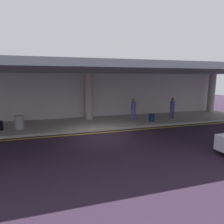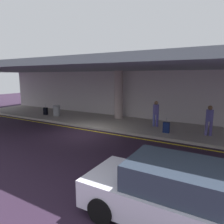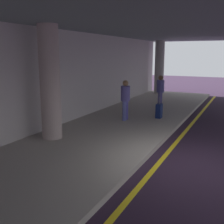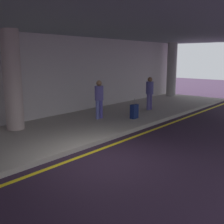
{
  "view_description": "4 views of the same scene",
  "coord_description": "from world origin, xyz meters",
  "px_view_note": "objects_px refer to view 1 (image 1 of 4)",
  "views": [
    {
      "loc": [
        -2.61,
        -10.88,
        3.4
      ],
      "look_at": [
        1.0,
        1.24,
        1.19
      ],
      "focal_mm": 31.05,
      "sensor_mm": 36.0,
      "label": 1
    },
    {
      "loc": [
        7.29,
        -9.37,
        3.4
      ],
      "look_at": [
        0.38,
        2.68,
        0.92
      ],
      "focal_mm": 32.32,
      "sensor_mm": 36.0,
      "label": 2
    },
    {
      "loc": [
        -6.99,
        -1.31,
        2.89
      ],
      "look_at": [
        0.45,
        2.38,
        1.13
      ],
      "focal_mm": 43.97,
      "sensor_mm": 36.0,
      "label": 3
    },
    {
      "loc": [
        -5.31,
        -4.91,
        2.81
      ],
      "look_at": [
        2.03,
        1.33,
        0.89
      ],
      "focal_mm": 44.11,
      "sensor_mm": 36.0,
      "label": 4
    }
  ],
  "objects_px": {
    "support_column_left_mid": "(211,93)",
    "trash_bin_steel": "(19,122)",
    "person_waiting_for_ride": "(172,107)",
    "traveler_with_luggage": "(133,107)",
    "suitcase_upright_primary": "(0,126)",
    "suitcase_upright_secondary": "(152,117)",
    "support_column_far_left": "(89,96)"
  },
  "relations": [
    {
      "from": "support_column_left_mid",
      "to": "suitcase_upright_secondary",
      "type": "xyz_separation_m",
      "value": [
        -7.62,
        -2.34,
        -1.51
      ]
    },
    {
      "from": "traveler_with_luggage",
      "to": "trash_bin_steel",
      "type": "distance_m",
      "value": 8.3
    },
    {
      "from": "person_waiting_for_ride",
      "to": "trash_bin_steel",
      "type": "relative_size",
      "value": 1.98
    },
    {
      "from": "suitcase_upright_secondary",
      "to": "support_column_far_left",
      "type": "bearing_deg",
      "value": 173.47
    },
    {
      "from": "suitcase_upright_primary",
      "to": "trash_bin_steel",
      "type": "distance_m",
      "value": 1.13
    },
    {
      "from": "traveler_with_luggage",
      "to": "suitcase_upright_secondary",
      "type": "distance_m",
      "value": 1.68
    },
    {
      "from": "person_waiting_for_ride",
      "to": "suitcase_upright_primary",
      "type": "bearing_deg",
      "value": 85.1
    },
    {
      "from": "support_column_far_left",
      "to": "suitcase_upright_secondary",
      "type": "distance_m",
      "value": 5.19
    },
    {
      "from": "support_column_far_left",
      "to": "suitcase_upright_secondary",
      "type": "xyz_separation_m",
      "value": [
        4.38,
        -2.34,
        -1.51
      ]
    },
    {
      "from": "traveler_with_luggage",
      "to": "trash_bin_steel",
      "type": "height_order",
      "value": "traveler_with_luggage"
    },
    {
      "from": "support_column_far_left",
      "to": "person_waiting_for_ride",
      "type": "relative_size",
      "value": 2.17
    },
    {
      "from": "support_column_left_mid",
      "to": "suitcase_upright_primary",
      "type": "height_order",
      "value": "support_column_left_mid"
    },
    {
      "from": "support_column_left_mid",
      "to": "suitcase_upright_primary",
      "type": "distance_m",
      "value": 18.17
    },
    {
      "from": "traveler_with_luggage",
      "to": "suitcase_upright_primary",
      "type": "distance_m",
      "value": 9.43
    },
    {
      "from": "suitcase_upright_primary",
      "to": "trash_bin_steel",
      "type": "height_order",
      "value": "suitcase_upright_primary"
    },
    {
      "from": "support_column_left_mid",
      "to": "person_waiting_for_ride",
      "type": "bearing_deg",
      "value": -162.43
    },
    {
      "from": "person_waiting_for_ride",
      "to": "traveler_with_luggage",
      "type": "bearing_deg",
      "value": 74.42
    },
    {
      "from": "suitcase_upright_primary",
      "to": "suitcase_upright_secondary",
      "type": "height_order",
      "value": "same"
    },
    {
      "from": "person_waiting_for_ride",
      "to": "suitcase_upright_secondary",
      "type": "distance_m",
      "value": 2.35
    },
    {
      "from": "support_column_left_mid",
      "to": "trash_bin_steel",
      "type": "bearing_deg",
      "value": -174.15
    },
    {
      "from": "suitcase_upright_secondary",
      "to": "trash_bin_steel",
      "type": "xyz_separation_m",
      "value": [
        -9.28,
        0.61,
        0.11
      ]
    },
    {
      "from": "support_column_left_mid",
      "to": "trash_bin_steel",
      "type": "distance_m",
      "value": 17.04
    },
    {
      "from": "support_column_far_left",
      "to": "suitcase_upright_primary",
      "type": "height_order",
      "value": "support_column_far_left"
    },
    {
      "from": "traveler_with_luggage",
      "to": "trash_bin_steel",
      "type": "relative_size",
      "value": 1.98
    },
    {
      "from": "traveler_with_luggage",
      "to": "suitcase_upright_secondary",
      "type": "relative_size",
      "value": 1.87
    },
    {
      "from": "support_column_far_left",
      "to": "suitcase_upright_secondary",
      "type": "height_order",
      "value": "support_column_far_left"
    },
    {
      "from": "support_column_far_left",
      "to": "person_waiting_for_ride",
      "type": "distance_m",
      "value": 6.83
    },
    {
      "from": "person_waiting_for_ride",
      "to": "suitcase_upright_primary",
      "type": "distance_m",
      "value": 12.58
    },
    {
      "from": "support_column_left_mid",
      "to": "person_waiting_for_ride",
      "type": "height_order",
      "value": "support_column_left_mid"
    },
    {
      "from": "support_column_far_left",
      "to": "support_column_left_mid",
      "type": "height_order",
      "value": "same"
    },
    {
      "from": "traveler_with_luggage",
      "to": "suitcase_upright_primary",
      "type": "bearing_deg",
      "value": 108.64
    },
    {
      "from": "suitcase_upright_primary",
      "to": "support_column_far_left",
      "type": "bearing_deg",
      "value": 8.43
    }
  ]
}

